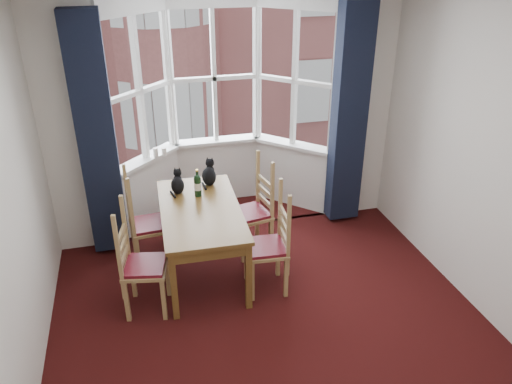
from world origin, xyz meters
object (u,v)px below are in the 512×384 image
object	(u,v)px
chair_left_near	(135,268)
cat_left	(178,184)
candle_short	(164,152)
chair_right_near	(275,248)
wine_bottle	(198,184)
cat_right	(209,175)
candle_tall	(156,153)
chair_right_far	(258,213)
chair_left_far	(141,227)
dining_table	(201,216)

from	to	relation	value
chair_left_near	cat_left	bearing A→B (deg)	59.00
candle_short	chair_right_near	bearing A→B (deg)	-62.22
chair_left_near	candle_short	xyz separation A→B (m)	(0.46, 1.70, 0.45)
candle_short	wine_bottle	bearing A→B (deg)	-74.80
cat_right	candle_tall	world-z (taller)	cat_right
chair_right_far	cat_left	bearing A→B (deg)	170.68
chair_left_far	cat_right	distance (m)	0.93
chair_left_far	candle_tall	xyz separation A→B (m)	(0.27, 0.94, 0.45)
chair_left_far	chair_right_near	bearing A→B (deg)	-30.32
cat_right	candle_short	xyz separation A→B (m)	(-0.43, 0.72, 0.04)
chair_right_far	wine_bottle	bearing A→B (deg)	179.08
chair_left_near	candle_short	bearing A→B (deg)	74.94
chair_left_far	cat_left	distance (m)	0.60
dining_table	cat_right	size ratio (longest dim) A/B	5.02
chair_left_near	candle_tall	distance (m)	1.77
chair_right_near	cat_right	size ratio (longest dim) A/B	3.03
cat_left	wine_bottle	xyz separation A→B (m)	(0.20, -0.13, 0.03)
chair_right_near	cat_right	distance (m)	1.17
wine_bottle	dining_table	bearing A→B (deg)	-94.84
chair_left_near	cat_right	bearing A→B (deg)	48.15
wine_bottle	candle_tall	bearing A→B (deg)	111.26
chair_left_near	wine_bottle	xyz separation A→B (m)	(0.72, 0.74, 0.43)
wine_bottle	candle_short	bearing A→B (deg)	105.20
dining_table	candle_short	size ratio (longest dim) A/B	15.99
chair_left_far	wine_bottle	size ratio (longest dim) A/B	3.04
chair_left_far	chair_right_far	bearing A→B (deg)	-0.40
dining_table	candle_short	distance (m)	1.30
chair_left_far	candle_short	size ratio (longest dim) A/B	9.66
chair_left_far	cat_right	bearing A→B (deg)	17.49
cat_left	cat_right	bearing A→B (deg)	18.22
dining_table	cat_right	bearing A→B (deg)	70.59
cat_left	candle_short	world-z (taller)	cat_left
chair_right_far	candle_tall	distance (m)	1.46
chair_right_far	wine_bottle	size ratio (longest dim) A/B	3.04
chair_right_far	candle_tall	bearing A→B (deg)	137.08
chair_right_far	candle_short	bearing A→B (deg)	133.17
cat_right	candle_tall	size ratio (longest dim) A/B	2.67
chair_left_far	chair_right_far	size ratio (longest dim) A/B	1.00
dining_table	chair_right_far	distance (m)	0.76
dining_table	wine_bottle	world-z (taller)	wine_bottle
chair_left_near	candle_short	world-z (taller)	candle_short
wine_bottle	chair_left_near	bearing A→B (deg)	-134.28
cat_left	candle_short	size ratio (longest dim) A/B	2.90
chair_left_far	candle_tall	world-z (taller)	candle_tall
chair_left_near	chair_left_far	bearing A→B (deg)	82.99
dining_table	cat_left	bearing A→B (deg)	112.82
chair_left_far	chair_right_far	world-z (taller)	same
dining_table	wine_bottle	distance (m)	0.36
dining_table	chair_right_far	world-z (taller)	chair_right_far
chair_left_near	chair_left_far	distance (m)	0.74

